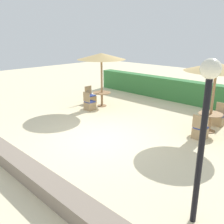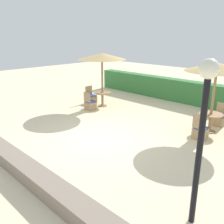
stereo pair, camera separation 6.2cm
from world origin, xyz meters
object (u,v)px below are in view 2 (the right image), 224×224
Objects in this scene: lamp_post at (204,113)px; patio_chair_back_right_north at (219,119)px; parasol_back_left at (102,57)px; patio_chair_back_left_west at (91,98)px; parasol_back_right at (217,67)px; patio_chair_back_right_south at (200,132)px; round_table_back_right at (211,118)px; round_table_back_left at (102,96)px; patio_chair_back_left_south at (90,105)px.

patio_chair_back_right_north is at bearing 107.67° from lamp_post.
parasol_back_left reaches higher than patio_chair_back_left_west.
parasol_back_right reaches higher than patio_chair_back_right_south.
lamp_post reaches higher than patio_chair_back_right_south.
patio_chair_back_left_west is 1.01× the size of round_table_back_right.
parasol_back_left is at bearing -175.52° from round_table_back_right.
patio_chair_back_right_north is at bearing 92.57° from patio_chair_back_right_south.
patio_chair_back_left_west is 0.34× the size of parasol_back_right.
parasol_back_left is 2.97× the size of patio_chair_back_right_north.
parasol_back_right is (-1.88, 5.04, 0.17)m from lamp_post.
lamp_post is at bearing -31.37° from round_table_back_left.
patio_chair_back_right_north is (5.56, 2.34, 0.00)m from patio_chair_back_left_south.
round_table_back_right is 1.03m from patio_chair_back_right_north.
parasol_back_right is at bearing 13.58° from patio_chair_back_left_south.
round_table_back_left is 1.02× the size of round_table_back_right.
lamp_post reaches higher than patio_chair_back_left_west.
lamp_post reaches higher than patio_chair_back_left_south.
patio_chair_back_left_south is at bearing -86.61° from round_table_back_left.
round_table_back_left is at bearing -175.52° from round_table_back_right.
patio_chair_back_right_south is at bearing -87.01° from parasol_back_right.
lamp_post is 8.59m from patio_chair_back_left_south.
patio_chair_back_right_south is at bearing 92.57° from patio_chair_back_right_north.
patio_chair_back_left_south is (-7.48, 3.68, -2.09)m from lamp_post.
round_table_back_right is (-1.88, 5.04, -1.80)m from lamp_post.
round_table_back_left is at bearing 0.00° from parasol_back_left.
parasol_back_right is at bearing 92.17° from patio_chair_back_right_north.
parasol_back_left reaches higher than round_table_back_left.
lamp_post is 1.20× the size of parasol_back_left.
parasol_back_right is at bearing 110.48° from lamp_post.
patio_chair_back_left_west is at bearing -177.90° from round_table_back_left.
parasol_back_right is at bearing 0.00° from round_table_back_right.
patio_chair_back_left_west is at bearing 136.69° from patio_chair_back_left_south.
parasol_back_right is 2.90× the size of patio_chair_back_right_south.
patio_chair_back_left_south and patio_chair_back_left_west have the same top height.
patio_chair_back_right_south reaches higher than round_table_back_left.
round_table_back_left is 1.01× the size of patio_chair_back_right_south.
patio_chair_back_left_west and patio_chair_back_right_south have the same top height.
lamp_post is at bearing 107.67° from patio_chair_back_right_north.
patio_chair_back_left_west is 1.00× the size of patio_chair_back_right_south.
lamp_post reaches higher than parasol_back_left.
patio_chair_back_left_west is (-0.88, -0.03, -2.33)m from parasol_back_left.
lamp_post is at bearing -69.52° from parasol_back_right.
lamp_post reaches higher than parasol_back_right.
round_table_back_left is 0.35× the size of parasol_back_right.
lamp_post is 3.57× the size of patio_chair_back_left_south.
lamp_post is 9.00m from round_table_back_left.
round_table_back_right is (5.65, 0.44, -2.03)m from parasol_back_left.
parasol_back_left is 2.95× the size of round_table_back_left.
round_table_back_left is at bearing -175.52° from parasol_back_right.
lamp_post is 5.67m from round_table_back_right.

